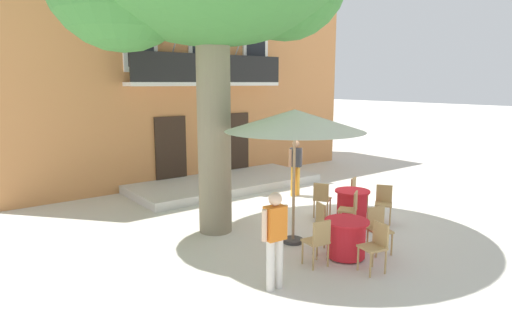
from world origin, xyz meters
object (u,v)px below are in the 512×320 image
(cafe_chair_middle_2, at_px, (325,221))
(pedestrian_near_entrance, at_px, (296,165))
(cafe_chair_near_tree_2, at_px, (351,208))
(cafe_umbrella, at_px, (295,121))
(cafe_chair_middle_0, at_px, (376,244))
(cafe_chair_near_tree_1, at_px, (322,197))
(cafe_chair_middle_1, at_px, (378,227))
(cafe_table_near_tree, at_px, (352,205))
(cafe_chair_middle_3, at_px, (318,240))
(cafe_chair_near_tree_0, at_px, (357,192))
(pedestrian_mid_plaza, at_px, (275,235))
(cafe_chair_near_tree_3, at_px, (384,201))
(cafe_table_middle, at_px, (346,238))

(cafe_chair_middle_2, height_order, pedestrian_near_entrance, pedestrian_near_entrance)
(cafe_chair_near_tree_2, bearing_deg, cafe_umbrella, 173.04)
(cafe_chair_middle_0, xyz_separation_m, cafe_umbrella, (-0.20, 1.99, 2.08))
(cafe_chair_near_tree_1, relative_size, cafe_chair_middle_0, 1.00)
(cafe_chair_middle_1, xyz_separation_m, pedestrian_near_entrance, (1.69, 4.30, 0.43))
(cafe_table_near_tree, height_order, cafe_umbrella, cafe_umbrella)
(cafe_table_near_tree, bearing_deg, pedestrian_near_entrance, 79.53)
(cafe_chair_near_tree_1, bearing_deg, cafe_chair_middle_1, -108.26)
(cafe_chair_middle_3, bearing_deg, cafe_chair_middle_2, 37.42)
(cafe_table_near_tree, xyz_separation_m, cafe_chair_middle_0, (-2.02, -2.25, 0.14))
(cafe_chair_middle_3, bearing_deg, cafe_umbrella, 68.34)
(cafe_chair_near_tree_1, xyz_separation_m, cafe_chair_middle_1, (-0.76, -2.30, 0.00))
(cafe_chair_near_tree_0, bearing_deg, cafe_chair_near_tree_1, 168.77)
(cafe_table_near_tree, distance_m, pedestrian_near_entrance, 2.71)
(pedestrian_near_entrance, bearing_deg, cafe_chair_near_tree_1, -114.98)
(cafe_chair_near_tree_1, relative_size, pedestrian_mid_plaza, 0.55)
(cafe_chair_middle_0, bearing_deg, pedestrian_mid_plaza, 162.90)
(cafe_chair_near_tree_0, height_order, cafe_chair_near_tree_3, same)
(cafe_chair_middle_2, height_order, pedestrian_mid_plaza, pedestrian_mid_plaza)
(cafe_table_middle, distance_m, cafe_chair_middle_1, 0.77)
(cafe_chair_near_tree_2, distance_m, cafe_chair_middle_2, 1.21)
(cafe_chair_near_tree_0, distance_m, cafe_chair_near_tree_1, 1.12)
(cafe_chair_near_tree_1, xyz_separation_m, pedestrian_mid_plaza, (-3.45, -2.28, 0.41))
(cafe_chair_near_tree_0, height_order, cafe_chair_near_tree_2, same)
(cafe_chair_near_tree_2, height_order, pedestrian_near_entrance, pedestrian_near_entrance)
(cafe_chair_near_tree_1, xyz_separation_m, cafe_chair_middle_2, (-1.32, -1.37, 0.00))
(cafe_chair_near_tree_0, distance_m, cafe_chair_near_tree_2, 1.50)
(cafe_table_near_tree, distance_m, cafe_umbrella, 3.14)
(cafe_chair_middle_2, bearing_deg, cafe_chair_middle_0, -99.40)
(cafe_table_near_tree, relative_size, pedestrian_near_entrance, 0.51)
(cafe_chair_middle_2, distance_m, cafe_umbrella, 2.19)
(cafe_table_near_tree, relative_size, cafe_chair_middle_1, 0.95)
(cafe_umbrella, relative_size, pedestrian_mid_plaza, 1.75)
(cafe_chair_middle_3, bearing_deg, cafe_table_middle, -2.22)
(cafe_chair_middle_0, bearing_deg, cafe_table_middle, 84.14)
(cafe_chair_middle_1, height_order, cafe_chair_middle_2, same)
(cafe_chair_near_tree_2, relative_size, pedestrian_mid_plaza, 0.55)
(cafe_chair_near_tree_2, bearing_deg, cafe_chair_near_tree_0, 34.30)
(cafe_chair_middle_3, bearing_deg, cafe_chair_near_tree_3, 15.83)
(cafe_chair_middle_2, bearing_deg, cafe_table_middle, -102.94)
(cafe_chair_middle_1, xyz_separation_m, cafe_chair_middle_3, (-1.48, 0.22, 0.00))
(cafe_chair_near_tree_2, bearing_deg, pedestrian_mid_plaza, -159.86)
(cafe_chair_near_tree_2, distance_m, cafe_chair_middle_3, 2.33)
(cafe_chair_near_tree_0, relative_size, cafe_table_middle, 1.05)
(cafe_chair_near_tree_0, xyz_separation_m, cafe_chair_middle_2, (-2.42, -1.15, 0.00))
(cafe_chair_near_tree_3, height_order, cafe_table_middle, cafe_chair_near_tree_3)
(cafe_table_near_tree, bearing_deg, cafe_chair_middle_2, -156.52)
(cafe_umbrella, bearing_deg, cafe_table_near_tree, 6.83)
(cafe_chair_near_tree_1, height_order, cafe_chair_near_tree_2, same)
(cafe_chair_near_tree_1, xyz_separation_m, cafe_chair_middle_0, (-1.56, -2.86, 0.00))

